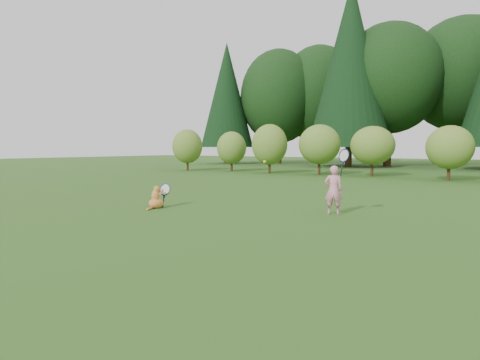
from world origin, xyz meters
The scene contains 6 objects.
ground centered at (0.00, 0.00, 0.00)m, with size 100.00×100.00×0.00m, color #245518.
shrub_row centered at (0.00, 13.00, 1.40)m, with size 28.00×3.00×2.80m, color #557925, non-canonical shape.
woodland_backdrop centered at (0.00, 23.00, 7.50)m, with size 48.00×10.00×15.00m, color black, non-canonical shape.
child centered at (2.28, 1.39, 0.56)m, with size 0.64×0.44×1.60m.
cat centered at (-1.62, -0.13, 0.29)m, with size 0.40×0.81×0.74m.
tennis_ball centered at (0.51, 1.41, 1.12)m, with size 0.07×0.07×0.07m.
Camera 1 is at (5.45, -6.97, 1.46)m, focal length 30.00 mm.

